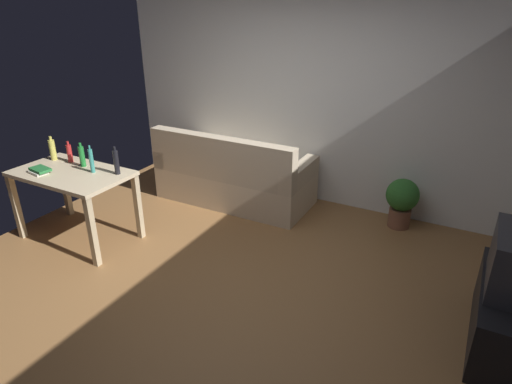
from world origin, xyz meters
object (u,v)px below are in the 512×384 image
(potted_plant, at_px, (402,200))
(desk, at_px, (73,182))
(bottle_squat, at_px, (53,149))
(bottle_tall, at_px, (91,160))
(bottle_green, at_px, (82,156))
(bottle_dark, at_px, (116,162))
(book_stack, at_px, (39,171))
(tv_stand, at_px, (507,316))
(couch, at_px, (233,179))
(bottle_red, at_px, (70,153))

(potted_plant, bearing_deg, desk, -147.86)
(desk, xyz_separation_m, bottle_squat, (-0.45, 0.17, 0.23))
(bottle_squat, bearing_deg, bottle_tall, -5.98)
(bottle_green, distance_m, bottle_dark, 0.47)
(desk, bearing_deg, potted_plant, 32.64)
(desk, relative_size, bottle_green, 4.72)
(bottle_dark, height_order, book_stack, bottle_dark)
(bottle_squat, bearing_deg, desk, -20.59)
(tv_stand, height_order, potted_plant, potted_plant)
(bottle_tall, xyz_separation_m, book_stack, (-0.46, -0.27, -0.10))
(tv_stand, bearing_deg, book_stack, 97.26)
(tv_stand, height_order, book_stack, book_stack)
(tv_stand, height_order, bottle_green, bottle_green)
(bottle_squat, height_order, bottle_green, bottle_squat)
(couch, height_order, bottle_tall, bottle_tall)
(couch, xyz_separation_m, bottle_squat, (-1.43, -1.39, 0.57))
(bottle_red, bearing_deg, tv_stand, 2.26)
(tv_stand, xyz_separation_m, desk, (-4.04, -0.37, 0.41))
(bottle_tall, relative_size, book_stack, 1.21)
(bottle_dark, bearing_deg, bottle_red, 178.27)
(bottle_squat, distance_m, bottle_green, 0.44)
(desk, height_order, bottle_tall, bottle_tall)
(bottle_green, relative_size, bottle_tall, 0.90)
(tv_stand, height_order, bottle_dark, bottle_dark)
(desk, xyz_separation_m, bottle_green, (-0.01, 0.17, 0.22))
(bottle_squat, bearing_deg, book_stack, -58.99)
(bottle_red, distance_m, bottle_tall, 0.46)
(couch, bearing_deg, bottle_dark, 69.51)
(bottle_red, bearing_deg, bottle_dark, -1.73)
(desk, xyz_separation_m, bottle_dark, (0.47, 0.18, 0.24))
(tv_stand, distance_m, bottle_squat, 4.54)
(tv_stand, height_order, desk, desk)
(bottle_squat, height_order, book_stack, bottle_squat)
(bottle_squat, xyz_separation_m, bottle_tall, (0.66, -0.07, 0.01))
(couch, bearing_deg, bottle_green, 54.48)
(couch, height_order, potted_plant, couch)
(couch, relative_size, tv_stand, 1.72)
(bottle_red, height_order, bottle_tall, bottle_tall)
(couch, distance_m, tv_stand, 3.28)
(bottle_red, height_order, bottle_green, bottle_green)
(bottle_squat, bearing_deg, bottle_dark, 0.90)
(book_stack, bearing_deg, potted_plant, 32.38)
(couch, xyz_separation_m, bottle_red, (-1.21, -1.35, 0.55))
(bottle_red, height_order, bottle_dark, bottle_dark)
(tv_stand, bearing_deg, bottle_dark, 93.04)
(bottle_dark, xyz_separation_m, book_stack, (-0.71, -0.36, -0.10))
(desk, distance_m, bottle_red, 0.37)
(couch, relative_size, bottle_green, 7.43)
(tv_stand, relative_size, bottle_tall, 3.89)
(desk, bearing_deg, book_stack, -144.37)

